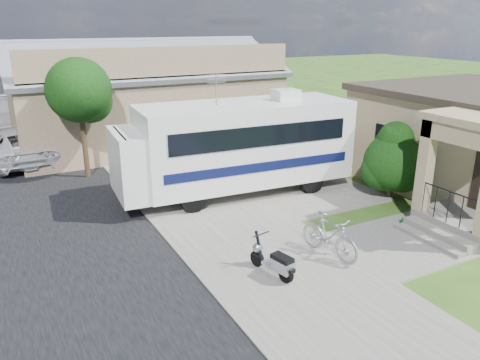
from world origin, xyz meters
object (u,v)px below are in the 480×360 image
scooter (274,261)px  van (0,114)px  pickup_truck (21,144)px  shrub (393,159)px  bicycle (329,238)px  motorhome (237,144)px  garden_hose (408,223)px

scooter → van: bearing=91.4°
van → pickup_truck: bearing=-78.7°
shrub → van: bearing=121.5°
scooter → bicycle: bearing=-5.6°
motorhome → garden_hose: (3.16, -4.92, -1.70)m
van → garden_hose: van is taller
motorhome → scooter: size_ratio=5.84×
motorhome → pickup_truck: (-6.40, 7.86, -1.02)m
van → scooter: bearing=-69.6°
motorhome → garden_hose: 6.09m
bicycle → garden_hose: 3.38m
shrub → scooter: shrub is taller
van → shrub: bearing=-51.4°
garden_hose → pickup_truck: bearing=126.8°
bicycle → scooter: bearing=176.4°
garden_hose → motorhome: bearing=122.7°
scooter → van: size_ratio=0.25×
shrub → pickup_truck: (-10.88, 10.72, -0.60)m
van → garden_hose: 23.11m
shrub → van: shrub is taller
motorhome → scooter: bearing=-105.3°
bicycle → van: van is taller
scooter → bicycle: bicycle is taller
motorhome → van: bearing=117.5°
bicycle → van: (-6.84, 21.22, 0.25)m
scooter → pickup_truck: pickup_truck is taller
bicycle → pickup_truck: pickup_truck is taller
van → garden_hose: (10.15, -20.75, -0.72)m
pickup_truck → shrub: bearing=133.3°
van → garden_hose: size_ratio=13.97×
garden_hose → bicycle: bearing=-172.0°
bicycle → pickup_truck: size_ratio=0.34×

